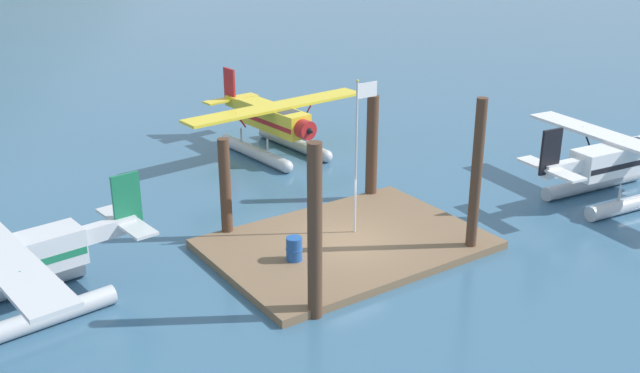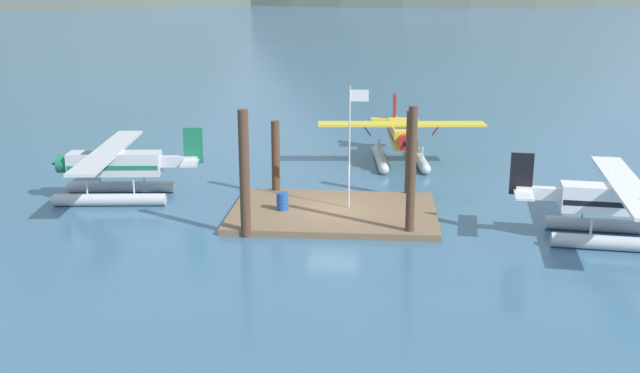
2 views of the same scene
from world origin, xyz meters
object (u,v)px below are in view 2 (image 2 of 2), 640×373
fuel_drum (282,201)px  seaplane_yellow_bow_right (401,139)px  flagpole (352,133)px  seaplane_silver_port_fwd (115,170)px  seaplane_white_stbd_aft (617,207)px

fuel_drum → seaplane_yellow_bow_right: (6.02, 11.45, 0.84)m
flagpole → seaplane_yellow_bow_right: size_ratio=0.58×
seaplane_silver_port_fwd → seaplane_white_stbd_aft: 24.85m
seaplane_yellow_bow_right → seaplane_silver_port_fwd: bearing=-148.7°
flagpole → seaplane_silver_port_fwd: 12.89m
seaplane_yellow_bow_right → fuel_drum: bearing=-117.7°
flagpole → seaplane_silver_port_fwd: (-12.56, 1.49, -2.49)m
seaplane_yellow_bow_right → seaplane_silver_port_fwd: size_ratio=1.00×
seaplane_silver_port_fwd → seaplane_yellow_bow_right: bearing=31.3°
seaplane_yellow_bow_right → seaplane_white_stbd_aft: size_ratio=1.00×
fuel_drum → seaplane_silver_port_fwd: size_ratio=0.08×
fuel_drum → seaplane_white_stbd_aft: 15.44m
flagpole → seaplane_white_stbd_aft: (11.85, -3.21, -2.49)m
flagpole → fuel_drum: 4.78m
seaplane_silver_port_fwd → seaplane_white_stbd_aft: (24.40, -4.70, 0.00)m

